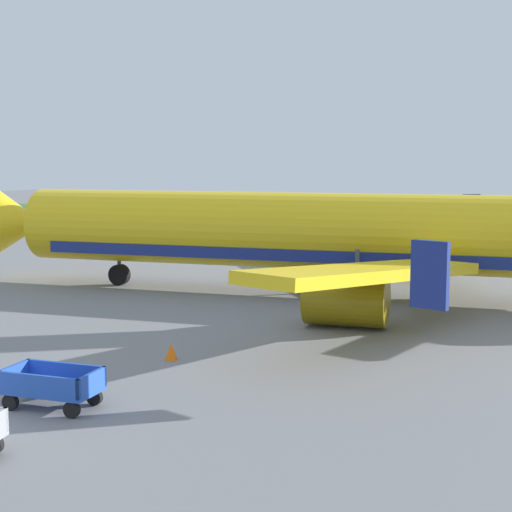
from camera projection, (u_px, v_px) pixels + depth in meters
name	position (u px, v px, depth m)	size (l,w,h in m)	color
grass_strip	(490.00, 237.00, 66.31)	(220.00, 28.00, 0.06)	#3D7033
airplane	(335.00, 234.00, 37.48)	(37.31, 30.20, 11.34)	yellow
baggage_cart_second_in_row	(52.00, 386.00, 20.90)	(3.63, 1.88, 1.07)	#234CB2
traffic_cone_near_plane	(171.00, 351.00, 25.91)	(0.43, 0.43, 0.57)	orange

